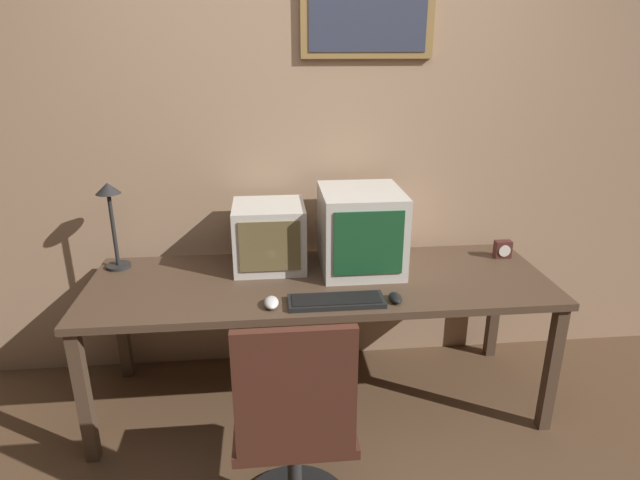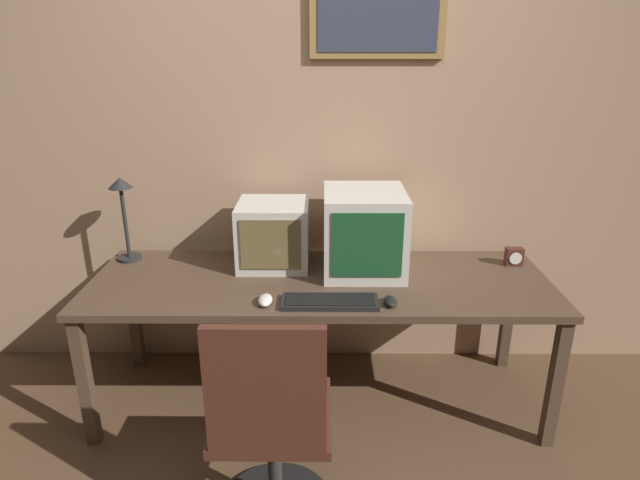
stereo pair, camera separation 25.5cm
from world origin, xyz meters
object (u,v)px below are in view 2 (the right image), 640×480
at_px(monitor_left, 274,234).
at_px(office_chair, 272,437).
at_px(desk_lamp, 123,204).
at_px(monitor_right, 364,231).
at_px(mouse_far_corner, 265,300).
at_px(mouse_near_keyboard, 390,301).
at_px(desk_clock, 514,257).
at_px(keyboard_main, 330,302).

height_order(monitor_left, office_chair, monitor_left).
distance_m(monitor_left, desk_lamp, 0.80).
xyz_separation_m(monitor_right, mouse_far_corner, (-0.46, -0.40, -0.19)).
bearing_deg(mouse_near_keyboard, monitor_right, 103.11).
xyz_separation_m(monitor_left, desk_clock, (1.25, -0.01, -0.12)).
xyz_separation_m(monitor_left, mouse_far_corner, (-0.00, -0.46, -0.15)).
relative_size(monitor_right, desk_clock, 4.74).
bearing_deg(desk_lamp, keyboard_main, -25.91).
bearing_deg(desk_lamp, office_chair, -50.83).
distance_m(monitor_right, keyboard_main, 0.47).
relative_size(monitor_left, office_chair, 0.38).
relative_size(monitor_right, office_chair, 0.47).
distance_m(mouse_far_corner, desk_lamp, 0.98).
xyz_separation_m(mouse_far_corner, desk_clock, (1.25, 0.45, 0.03)).
bearing_deg(desk_clock, mouse_near_keyboard, -146.73).
bearing_deg(mouse_far_corner, office_chair, -82.60).
xyz_separation_m(monitor_right, desk_clock, (0.79, 0.06, -0.16)).
relative_size(keyboard_main, mouse_far_corner, 3.83).
xyz_separation_m(monitor_left, office_chair, (0.07, -0.98, -0.45)).
relative_size(mouse_near_keyboard, desk_clock, 1.09).
xyz_separation_m(keyboard_main, office_chair, (-0.22, -0.52, -0.30)).
xyz_separation_m(monitor_left, keyboard_main, (0.29, -0.46, -0.15)).
relative_size(mouse_far_corner, desk_lamp, 0.25).
xyz_separation_m(desk_lamp, office_chair, (0.85, -1.04, -0.59)).
xyz_separation_m(monitor_left, mouse_near_keyboard, (0.55, -0.47, -0.15)).
bearing_deg(desk_clock, desk_lamp, 178.12).
height_order(mouse_far_corner, desk_clock, desk_clock).
relative_size(monitor_right, desk_lamp, 0.99).
relative_size(mouse_near_keyboard, desk_lamp, 0.23).
distance_m(monitor_left, mouse_near_keyboard, 0.74).
xyz_separation_m(keyboard_main, mouse_near_keyboard, (0.27, -0.00, 0.00)).
xyz_separation_m(mouse_far_corner, desk_lamp, (-0.78, 0.52, 0.29)).
bearing_deg(office_chair, keyboard_main, 67.15).
xyz_separation_m(monitor_right, mouse_near_keyboard, (0.09, -0.40, -0.19)).
bearing_deg(monitor_right, desk_lamp, 174.34).
bearing_deg(monitor_right, desk_clock, 4.09).
height_order(monitor_right, office_chair, monitor_right).
xyz_separation_m(mouse_near_keyboard, mouse_far_corner, (-0.55, 0.00, 0.00)).
relative_size(monitor_left, mouse_near_keyboard, 3.52).
distance_m(mouse_near_keyboard, office_chair, 0.77).
bearing_deg(keyboard_main, monitor_left, 121.80).
height_order(mouse_near_keyboard, desk_clock, desk_clock).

